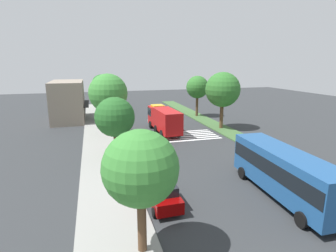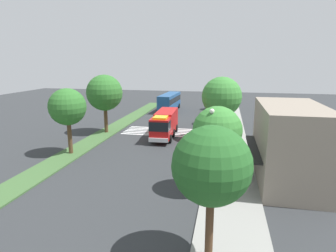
% 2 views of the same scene
% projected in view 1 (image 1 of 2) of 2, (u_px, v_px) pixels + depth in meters
% --- Properties ---
extents(ground_plane, '(120.00, 120.00, 0.00)m').
position_uv_depth(ground_plane, '(167.00, 133.00, 38.37)').
color(ground_plane, '#2D3033').
extents(sidewalk, '(60.00, 4.51, 0.14)m').
position_uv_depth(sidewalk, '(101.00, 137.00, 35.91)').
color(sidewalk, gray).
rests_on(sidewalk, ground_plane).
extents(median_strip, '(60.00, 3.00, 0.14)m').
position_uv_depth(median_strip, '(221.00, 128.00, 40.59)').
color(median_strip, '#3D6033').
rests_on(median_strip, ground_plane).
extents(crosswalk, '(4.95, 12.52, 0.01)m').
position_uv_depth(crosswalk, '(172.00, 137.00, 36.24)').
color(crosswalk, silver).
rests_on(crosswalk, ground_plane).
extents(fire_truck, '(9.45, 3.02, 3.48)m').
position_uv_depth(fire_truck, '(163.00, 118.00, 38.49)').
color(fire_truck, '#B71414').
rests_on(fire_truck, ground_plane).
extents(parked_car_west, '(4.64, 2.08, 1.78)m').
position_uv_depth(parked_car_west, '(162.00, 192.00, 18.81)').
color(parked_car_west, '#720505').
rests_on(parked_car_west, ground_plane).
extents(parked_car_mid, '(4.58, 2.14, 1.67)m').
position_uv_depth(parked_car_mid, '(135.00, 144.00, 30.23)').
color(parked_car_mid, '#720505').
rests_on(parked_car_mid, ground_plane).
extents(transit_bus, '(10.52, 3.22, 3.55)m').
position_uv_depth(transit_bus, '(284.00, 170.00, 19.59)').
color(transit_bus, navy).
rests_on(transit_bus, ground_plane).
extents(bus_stop_shelter, '(3.50, 1.40, 2.46)m').
position_uv_depth(bus_stop_shelter, '(104.00, 109.00, 46.95)').
color(bus_stop_shelter, '#4C4C51').
rests_on(bus_stop_shelter, sidewalk).
extents(bench_near_shelter, '(1.60, 0.50, 0.90)m').
position_uv_depth(bench_near_shelter, '(105.00, 121.00, 43.49)').
color(bench_near_shelter, black).
rests_on(bench_near_shelter, sidewalk).
extents(bench_west_of_shelter, '(1.60, 0.50, 0.90)m').
position_uv_depth(bench_west_of_shelter, '(106.00, 126.00, 40.09)').
color(bench_west_of_shelter, '#2D472D').
rests_on(bench_west_of_shelter, sidewalk).
extents(street_lamp, '(0.36, 0.36, 6.82)m').
position_uv_depth(street_lamp, '(105.00, 93.00, 51.57)').
color(street_lamp, '#2D2D30').
rests_on(street_lamp, sidewalk).
extents(storefront_building, '(10.22, 5.91, 6.74)m').
position_uv_depth(storefront_building, '(68.00, 101.00, 45.84)').
color(storefront_building, gray).
rests_on(storefront_building, ground_plane).
extents(sidewalk_tree_far_west, '(3.84, 3.84, 6.50)m').
position_uv_depth(sidewalk_tree_far_west, '(141.00, 169.00, 13.16)').
color(sidewalk_tree_far_west, '#513823').
rests_on(sidewalk_tree_far_west, sidewalk).
extents(sidewalk_tree_west, '(4.04, 4.04, 6.31)m').
position_uv_depth(sidewalk_tree_west, '(115.00, 117.00, 27.02)').
color(sidewalk_tree_west, '#513823').
rests_on(sidewalk_tree_west, sidewalk).
extents(sidewalk_tree_center, '(5.13, 5.13, 8.25)m').
position_uv_depth(sidewalk_tree_center, '(108.00, 93.00, 35.55)').
color(sidewalk_tree_center, '#513823').
rests_on(sidewalk_tree_center, sidewalk).
extents(sidewalk_tree_east, '(3.85, 3.85, 6.86)m').
position_uv_depth(sidewalk_tree_east, '(103.00, 88.00, 50.29)').
color(sidewalk_tree_east, '#47301E').
rests_on(sidewalk_tree_east, sidewalk).
extents(sidewalk_tree_far_east, '(4.05, 4.05, 7.17)m').
position_uv_depth(sidewalk_tree_far_east, '(101.00, 84.00, 57.90)').
color(sidewalk_tree_far_east, '#47301E').
rests_on(sidewalk_tree_far_east, sidewalk).
extents(median_tree_far_west, '(5.11, 5.11, 8.32)m').
position_uv_depth(median_tree_far_west, '(223.00, 90.00, 39.37)').
color(median_tree_far_west, '#513823').
rests_on(median_tree_far_west, median_strip).
extents(median_tree_west, '(4.06, 4.06, 7.33)m').
position_uv_depth(median_tree_west, '(197.00, 87.00, 48.71)').
color(median_tree_west, '#513823').
rests_on(median_tree_west, median_strip).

